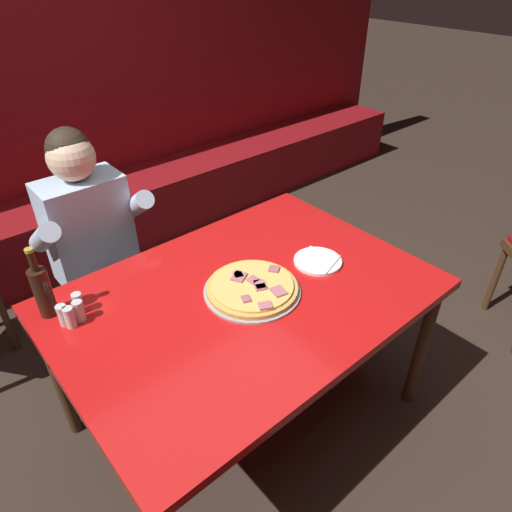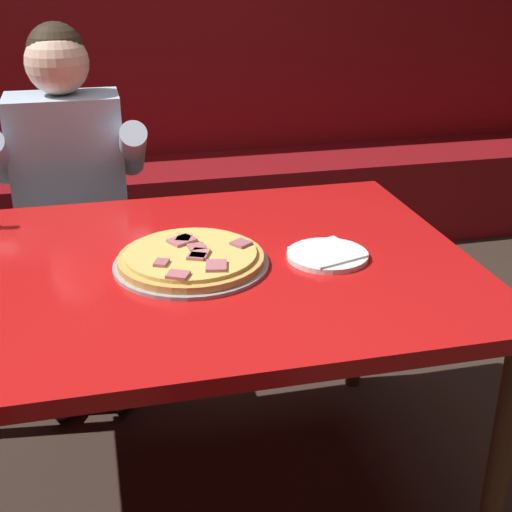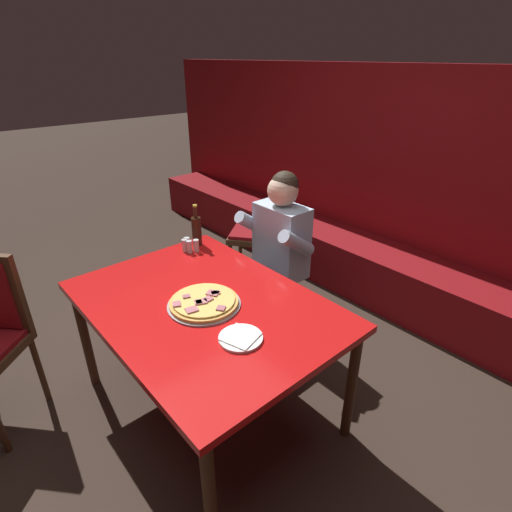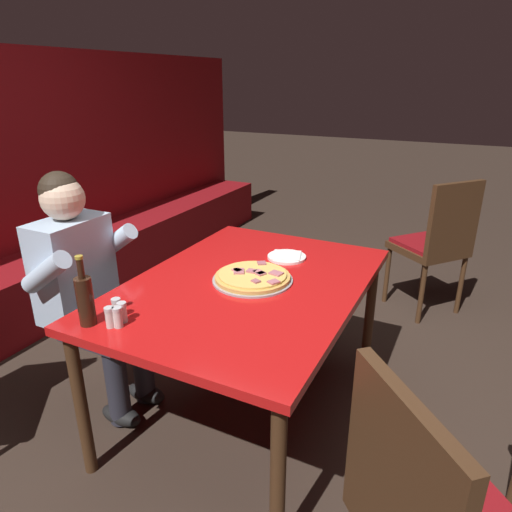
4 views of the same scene
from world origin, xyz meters
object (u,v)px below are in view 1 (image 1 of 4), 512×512
(shaker_parmesan, at_px, (79,304))
(shaker_oregano, at_px, (70,318))
(main_dining_table, at_px, (245,306))
(beer_bottle, at_px, (42,290))
(shaker_red_pepper_flakes, at_px, (63,316))
(plate_white_paper, at_px, (318,261))
(shaker_black_pepper, at_px, (79,312))
(diner_seated_blue_shirt, at_px, (99,249))
(pizza, at_px, (252,288))

(shaker_parmesan, height_order, shaker_oregano, same)
(main_dining_table, height_order, beer_bottle, beer_bottle)
(shaker_red_pepper_flakes, distance_m, shaker_parmesan, 0.08)
(shaker_red_pepper_flakes, relative_size, shaker_oregano, 1.00)
(plate_white_paper, height_order, shaker_oregano, shaker_oregano)
(shaker_parmesan, distance_m, shaker_oregano, 0.08)
(main_dining_table, distance_m, shaker_parmesan, 0.64)
(plate_white_paper, distance_m, shaker_oregano, 1.02)
(shaker_black_pepper, bearing_deg, diner_seated_blue_shirt, 59.89)
(shaker_red_pepper_flakes, bearing_deg, beer_bottle, 102.32)
(shaker_red_pepper_flakes, relative_size, diner_seated_blue_shirt, 0.07)
(pizza, height_order, plate_white_paper, pizza)
(pizza, bearing_deg, shaker_black_pepper, 153.84)
(plate_white_paper, xyz_separation_m, shaker_red_pepper_flakes, (-0.99, 0.34, 0.03))
(main_dining_table, distance_m, diner_seated_blue_shirt, 0.82)
(shaker_parmesan, distance_m, shaker_black_pepper, 0.05)
(shaker_red_pepper_flakes, distance_m, shaker_oregano, 0.03)
(main_dining_table, bearing_deg, shaker_red_pepper_flakes, 154.88)
(beer_bottle, bearing_deg, shaker_black_pepper, -56.36)
(plate_white_paper, height_order, diner_seated_blue_shirt, diner_seated_blue_shirt)
(beer_bottle, relative_size, shaker_red_pepper_flakes, 3.40)
(main_dining_table, relative_size, diner_seated_blue_shirt, 1.15)
(plate_white_paper, distance_m, shaker_red_pepper_flakes, 1.04)
(plate_white_paper, relative_size, diner_seated_blue_shirt, 0.16)
(shaker_red_pepper_flakes, bearing_deg, plate_white_paper, -18.82)
(beer_bottle, relative_size, diner_seated_blue_shirt, 0.23)
(plate_white_paper, bearing_deg, beer_bottle, 156.75)
(shaker_red_pepper_flakes, xyz_separation_m, shaker_black_pepper, (0.05, -0.02, 0.00))
(plate_white_paper, xyz_separation_m, shaker_black_pepper, (-0.93, 0.32, 0.03))
(pizza, height_order, diner_seated_blue_shirt, diner_seated_blue_shirt)
(main_dining_table, height_order, shaker_oregano, shaker_oregano)
(main_dining_table, bearing_deg, pizza, -31.44)
(pizza, height_order, shaker_red_pepper_flakes, shaker_red_pepper_flakes)
(pizza, relative_size, shaker_parmesan, 4.53)
(shaker_oregano, bearing_deg, shaker_parmesan, 45.26)
(shaker_red_pepper_flakes, height_order, shaker_oregano, same)
(beer_bottle, distance_m, shaker_oregano, 0.15)
(main_dining_table, distance_m, plate_white_paper, 0.38)
(beer_bottle, height_order, shaker_red_pepper_flakes, beer_bottle)
(plate_white_paper, xyz_separation_m, shaker_oregano, (-0.97, 0.31, 0.03))
(pizza, xyz_separation_m, shaker_red_pepper_flakes, (-0.64, 0.30, 0.02))
(main_dining_table, xyz_separation_m, pizza, (0.03, -0.02, 0.09))
(shaker_oregano, height_order, shaker_black_pepper, same)
(plate_white_paper, distance_m, shaker_black_pepper, 0.99)
(main_dining_table, height_order, shaker_parmesan, shaker_parmesan)
(diner_seated_blue_shirt, bearing_deg, plate_white_paper, -51.59)
(main_dining_table, xyz_separation_m, diner_seated_blue_shirt, (-0.28, 0.77, 0.01))
(pizza, relative_size, shaker_oregano, 4.53)
(pizza, bearing_deg, plate_white_paper, -5.38)
(pizza, xyz_separation_m, beer_bottle, (-0.66, 0.40, 0.09))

